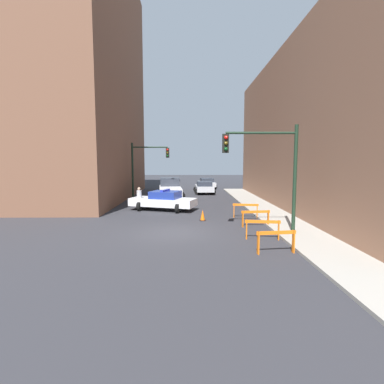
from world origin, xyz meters
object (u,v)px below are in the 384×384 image
barrier_back (256,216)px  barrier_corner (246,208)px  white_truck (170,188)px  barrier_mid (263,226)px  traffic_light_far (144,163)px  parked_car_near (204,187)px  police_car (164,200)px  barrier_front (276,238)px  pedestrian_crossing (139,198)px  parked_car_mid (207,183)px  traffic_light_near (271,162)px  traffic_cone (203,215)px

barrier_back → barrier_corner: same height
white_truck → barrier_mid: white_truck is taller
traffic_light_far → barrier_back: size_ratio=3.26×
traffic_light_far → parked_car_near: traffic_light_far is taller
traffic_light_far → police_car: size_ratio=1.03×
parked_car_near → barrier_front: parked_car_near is taller
barrier_front → traffic_light_far: bearing=114.8°
police_car → pedestrian_crossing: (-1.80, 0.20, 0.14)m
parked_car_mid → barrier_back: size_ratio=2.78×
traffic_light_near → pedestrian_crossing: 10.86m
parked_car_mid → barrier_front: 27.56m
traffic_light_near → police_car: 9.56m
pedestrian_crossing → barrier_back: 9.26m
white_truck → police_car: bearing=-95.7°
parked_car_near → barrier_back: bearing=-85.1°
traffic_light_far → parked_car_near: 8.34m
traffic_light_near → police_car: (-5.84, 7.04, -2.81)m
white_truck → pedestrian_crossing: size_ratio=3.36×
parked_car_near → traffic_cone: size_ratio=6.64×
parked_car_near → barrier_corner: parked_car_near is taller
traffic_light_far → traffic_cone: size_ratio=7.93×
white_truck → barrier_mid: bearing=-77.0°
traffic_light_near → pedestrian_crossing: bearing=136.5°
barrier_back → traffic_cone: size_ratio=2.43×
barrier_front → police_car: bearing=117.0°
parked_car_mid → barrier_corner: bearing=-91.5°
police_car → barrier_corner: 6.17m
traffic_light_far → white_truck: traffic_light_far is taller
traffic_light_near → traffic_cone: (-3.17, 3.25, -3.21)m
white_truck → barrier_front: bearing=-79.1°
parked_car_mid → traffic_light_near: bearing=-91.1°
parked_car_near → parked_car_mid: (0.63, 6.08, 0.00)m
police_car → traffic_cone: bearing=-126.6°
pedestrian_crossing → barrier_front: size_ratio=1.04×
barrier_corner → traffic_cone: 2.88m
police_car → traffic_cone: 4.65m
traffic_light_near → barrier_back: bearing=103.4°
traffic_light_far → parked_car_mid: traffic_light_far is taller
barrier_front → barrier_corner: bearing=88.5°
traffic_light_far → parked_car_near: (5.72, 5.43, -2.72)m
traffic_cone → barrier_mid: bearing=-59.8°
barrier_mid → police_car: bearing=122.6°
parked_car_mid → pedestrian_crossing: size_ratio=2.68×
barrier_front → barrier_back: size_ratio=1.00×
barrier_mid → barrier_back: size_ratio=1.00×
traffic_light_near → traffic_light_far: size_ratio=1.00×
traffic_light_far → traffic_cone: traffic_light_far is taller
parked_car_near → barrier_mid: parked_car_near is taller
police_car → barrier_mid: police_car is taller
pedestrian_crossing → traffic_cone: bearing=97.0°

